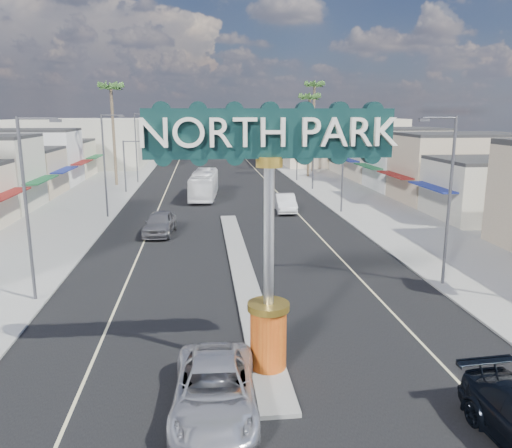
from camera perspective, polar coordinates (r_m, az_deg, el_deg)
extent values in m
plane|color=gray|center=(45.40, -3.29, 1.01)|extent=(160.00, 160.00, 0.00)
cube|color=black|center=(45.39, -3.29, 1.01)|extent=(20.00, 120.00, 0.01)
cube|color=gray|center=(29.91, -1.66, -5.05)|extent=(1.30, 30.00, 0.16)
cube|color=gray|center=(46.83, -20.66, 0.64)|extent=(8.00, 120.00, 0.12)
cube|color=gray|center=(48.15, 13.59, 1.42)|extent=(8.00, 120.00, 0.12)
cube|color=beige|center=(61.70, -27.00, 5.58)|extent=(12.00, 42.00, 6.00)
cube|color=#B7B29E|center=(63.41, 18.35, 6.47)|extent=(12.00, 42.00, 6.00)
cube|color=#B7B29E|center=(91.70, -18.91, 8.80)|extent=(20.00, 20.00, 8.00)
cube|color=beige|center=(92.77, 9.03, 9.36)|extent=(20.00, 20.00, 8.00)
cylinder|color=red|center=(18.36, 1.41, -12.93)|extent=(1.30, 1.30, 2.20)
cylinder|color=gold|center=(17.86, 1.43, -9.39)|extent=(1.50, 1.50, 0.25)
cylinder|color=#B7B7BC|center=(17.07, 1.48, -1.51)|extent=(0.36, 0.36, 4.80)
cylinder|color=gold|center=(16.63, 1.53, 7.12)|extent=(0.90, 0.90, 0.35)
cube|color=black|center=(16.56, 1.55, 10.30)|extent=(8.20, 0.50, 1.60)
cylinder|color=#47474C|center=(59.38, -14.79, 6.31)|extent=(0.18, 0.18, 6.00)
cylinder|color=#47474C|center=(58.82, -12.51, 9.21)|extent=(5.00, 0.12, 0.12)
cube|color=black|center=(58.67, -10.52, 8.80)|extent=(0.32, 0.32, 1.00)
sphere|color=red|center=(58.48, -10.55, 9.10)|extent=(0.22, 0.22, 0.22)
cylinder|color=#47474C|center=(60.20, 6.54, 6.73)|extent=(0.18, 0.18, 6.00)
cylinder|color=#47474C|center=(59.47, 4.22, 9.51)|extent=(5.00, 0.12, 0.12)
cube|color=black|center=(59.17, 2.29, 9.03)|extent=(0.32, 0.32, 1.00)
sphere|color=red|center=(58.97, 2.32, 9.33)|extent=(0.22, 0.22, 0.22)
cylinder|color=#47474C|center=(26.22, -24.74, 1.20)|extent=(0.16, 0.16, 9.00)
cylinder|color=#47474C|center=(25.51, -23.71, 10.99)|extent=(1.80, 0.10, 0.10)
cube|color=#47474C|center=(25.29, -21.94, 10.91)|extent=(0.50, 0.22, 0.15)
cylinder|color=#47474C|center=(45.42, -16.92, 6.23)|extent=(0.16, 0.16, 9.00)
cylinder|color=#47474C|center=(45.02, -16.14, 11.85)|extent=(1.80, 0.10, 0.10)
cube|color=#47474C|center=(44.89, -15.11, 11.78)|extent=(0.50, 0.22, 0.15)
cylinder|color=#47474C|center=(67.09, -13.54, 8.36)|extent=(0.16, 0.16, 9.00)
cylinder|color=#47474C|center=(66.81, -12.95, 12.15)|extent=(1.80, 0.10, 0.10)
cube|color=#47474C|center=(66.73, -12.25, 12.10)|extent=(0.50, 0.22, 0.15)
cylinder|color=#47474C|center=(27.97, 21.20, 2.17)|extent=(0.16, 0.16, 9.00)
cylinder|color=#47474C|center=(27.16, 20.24, 11.31)|extent=(1.80, 0.10, 0.10)
cube|color=#47474C|center=(26.82, 18.66, 11.21)|extent=(0.50, 0.22, 0.15)
cylinder|color=#47474C|center=(46.45, 9.90, 6.73)|extent=(0.16, 0.16, 9.00)
cylinder|color=#47474C|center=(45.97, 9.01, 12.19)|extent=(1.80, 0.10, 0.10)
cube|color=#47474C|center=(45.77, 8.02, 12.10)|extent=(0.50, 0.22, 0.15)
cylinder|color=#47474C|center=(67.79, 4.74, 8.71)|extent=(0.16, 0.16, 9.00)
cylinder|color=#47474C|center=(67.46, 4.04, 12.44)|extent=(1.80, 0.10, 0.10)
cube|color=#47474C|center=(67.32, 3.35, 12.36)|extent=(0.50, 0.22, 0.15)
cylinder|color=brown|center=(65.37, -15.94, 9.44)|extent=(0.36, 0.36, 12.00)
cylinder|color=brown|center=(72.12, 6.05, 9.72)|extent=(0.36, 0.36, 11.00)
cylinder|color=brown|center=(78.36, 6.58, 10.67)|extent=(0.36, 0.36, 13.00)
imported|color=silver|center=(16.36, -4.76, -18.34)|extent=(2.81, 5.70, 1.56)
imported|color=slate|center=(38.80, -10.92, 0.12)|extent=(2.64, 5.42, 1.78)
imported|color=silver|center=(46.87, 3.36, 2.41)|extent=(2.02, 5.11, 1.66)
imported|color=white|center=(54.66, -5.95, 4.52)|extent=(3.36, 10.67, 2.93)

